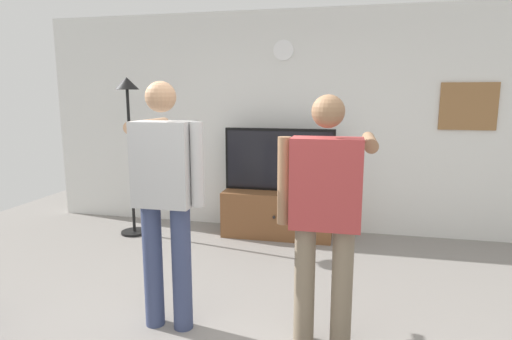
# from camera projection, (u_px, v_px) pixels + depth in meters

# --- Properties ---
(back_wall) EXTENTS (6.40, 0.10, 2.70)m
(back_wall) POSITION_uv_depth(u_px,v_px,m) (288.00, 123.00, 5.27)
(back_wall) COLOR silver
(back_wall) RESTS_ON ground_plane
(tv_stand) EXTENTS (1.31, 0.56, 0.55)m
(tv_stand) POSITION_uv_depth(u_px,v_px,m) (278.00, 213.00, 5.13)
(tv_stand) COLOR brown
(tv_stand) RESTS_ON ground_plane
(television) EXTENTS (1.32, 0.07, 0.75)m
(television) POSITION_uv_depth(u_px,v_px,m) (279.00, 160.00, 5.06)
(television) COLOR black
(television) RESTS_ON tv_stand
(wall_clock) EXTENTS (0.24, 0.03, 0.24)m
(wall_clock) POSITION_uv_depth(u_px,v_px,m) (283.00, 50.00, 5.07)
(wall_clock) COLOR white
(framed_picture) EXTENTS (0.61, 0.04, 0.53)m
(framed_picture) POSITION_uv_depth(u_px,v_px,m) (468.00, 106.00, 4.74)
(framed_picture) COLOR olive
(floor_lamp) EXTENTS (0.32, 0.32, 1.89)m
(floor_lamp) POSITION_uv_depth(u_px,v_px,m) (129.00, 124.00, 4.99)
(floor_lamp) COLOR black
(floor_lamp) RESTS_ON ground_plane
(person_standing_nearer_lamp) EXTENTS (0.59, 0.78, 1.78)m
(person_standing_nearer_lamp) POSITION_uv_depth(u_px,v_px,m) (165.00, 192.00, 2.97)
(person_standing_nearer_lamp) COLOR #384266
(person_standing_nearer_lamp) RESTS_ON ground_plane
(person_standing_nearer_couch) EXTENTS (0.63, 0.78, 1.69)m
(person_standing_nearer_couch) POSITION_uv_depth(u_px,v_px,m) (325.00, 207.00, 2.75)
(person_standing_nearer_couch) COLOR #7A6B56
(person_standing_nearer_couch) RESTS_ON ground_plane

